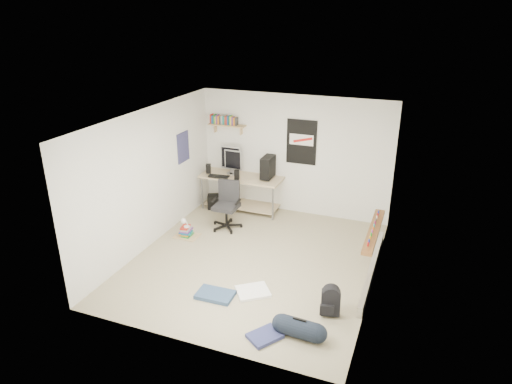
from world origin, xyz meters
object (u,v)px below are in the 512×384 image
(desk, at_px, (242,193))
(duffel_bag, at_px, (299,328))
(office_chair, at_px, (226,205))
(backpack, at_px, (331,303))
(book_stack, at_px, (187,229))

(desk, bearing_deg, duffel_bag, -56.03)
(office_chair, bearing_deg, desk, 87.40)
(office_chair, xyz_separation_m, duffel_bag, (2.25, -2.60, -0.35))
(backpack, bearing_deg, book_stack, 142.11)
(office_chair, relative_size, duffel_bag, 1.85)
(book_stack, bearing_deg, duffel_bag, -35.35)
(desk, distance_m, duffel_bag, 4.28)
(desk, relative_size, book_stack, 4.01)
(office_chair, height_order, backpack, office_chair)
(duffel_bag, bearing_deg, book_stack, 148.34)
(duffel_bag, relative_size, book_stack, 1.19)
(book_stack, bearing_deg, office_chair, 47.37)
(book_stack, bearing_deg, backpack, -24.07)
(office_chair, height_order, duffel_bag, office_chair)
(desk, bearing_deg, backpack, -47.76)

